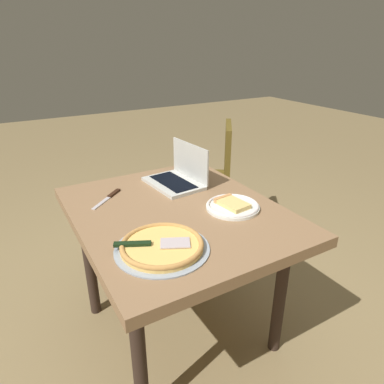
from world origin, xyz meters
name	(u,v)px	position (x,y,z in m)	size (l,w,h in m)	color
ground_plane	(179,327)	(0.00, 0.00, 0.00)	(12.00, 12.00, 0.00)	olive
dining_table	(177,225)	(0.00, 0.00, 0.63)	(1.06, 0.88, 0.71)	#896646
laptop	(179,176)	(0.26, -0.15, 0.76)	(0.33, 0.25, 0.21)	beige
pizza_plate	(232,206)	(-0.12, -0.22, 0.73)	(0.24, 0.24, 0.04)	silver
pizza_tray	(162,246)	(-0.26, 0.20, 0.73)	(0.35, 0.35, 0.04)	#93A0AE
table_knife	(109,197)	(0.28, 0.23, 0.72)	(0.17, 0.19, 0.01)	#B9B3B8
chair_near	(211,175)	(0.72, -0.66, 0.52)	(0.57, 0.57, 0.89)	brown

